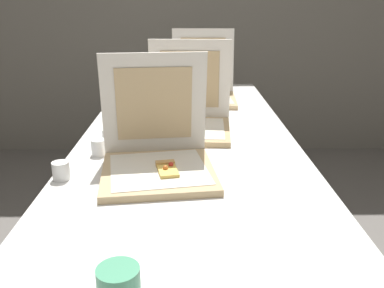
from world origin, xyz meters
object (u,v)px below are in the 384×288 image
table (186,155)px  pizza_box_back (202,90)px  pizza_box_front (156,156)px  cup_white_mid (108,137)px  cup_white_near_center (98,147)px  cup_white_near_left (60,171)px  pizza_box_middle (187,118)px

table → pizza_box_back: bearing=83.3°
pizza_box_front → cup_white_mid: (-0.20, 0.27, -0.03)m
cup_white_mid → cup_white_near_center: bearing=-97.6°
pizza_box_back → cup_white_near_left: size_ratio=7.12×
pizza_box_front → pizza_box_middle: (0.10, 0.43, 0.00)m
pizza_box_back → cup_white_mid: bearing=-116.4°
pizza_box_back → cup_white_mid: (-0.38, -0.71, -0.03)m
pizza_box_front → cup_white_near_center: 0.27m
pizza_box_front → cup_white_near_left: 0.30m
table → cup_white_near_center: cup_white_near_center is taller
table → cup_white_mid: (-0.30, 0.01, 0.07)m
pizza_box_middle → cup_white_mid: bearing=-148.0°
table → pizza_box_middle: pizza_box_middle is taller
cup_white_near_center → cup_white_mid: bearing=82.4°
pizza_box_middle → table: bearing=-87.5°
pizza_box_back → cup_white_mid: 0.81m
cup_white_mid → cup_white_near_center: same height
pizza_box_middle → cup_white_mid: pizza_box_middle is taller
pizza_box_middle → pizza_box_back: 0.56m
table → pizza_box_middle: bearing=88.5°
table → pizza_box_front: (-0.09, -0.27, 0.10)m
cup_white_mid → cup_white_near_left: bearing=-105.1°
cup_white_near_center → pizza_box_middle: bearing=41.4°
pizza_box_middle → cup_white_near_center: bearing=-134.6°
cup_white_near_left → pizza_box_back: bearing=65.7°
pizza_box_front → cup_white_mid: 0.34m
cup_white_near_center → table: bearing=20.1°
cup_white_near_left → pizza_box_front: bearing=10.7°
pizza_box_back → cup_white_mid: pizza_box_back is taller
table → cup_white_mid: size_ratio=41.05×
pizza_box_back → cup_white_near_center: size_ratio=7.12×
pizza_box_back → table: bearing=-95.0°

